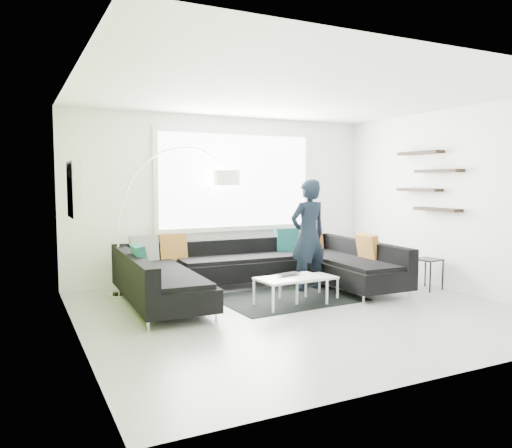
{
  "coord_description": "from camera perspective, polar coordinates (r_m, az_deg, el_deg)",
  "views": [
    {
      "loc": [
        -3.35,
        -5.55,
        1.7
      ],
      "look_at": [
        -0.18,
        0.9,
        1.07
      ],
      "focal_mm": 35.0,
      "sensor_mm": 36.0,
      "label": 1
    }
  ],
  "objects": [
    {
      "name": "arc_lamp",
      "position": [
        7.53,
        -15.53,
        0.34
      ],
      "size": [
        2.1,
        0.7,
        2.23
      ],
      "primitive_type": null,
      "rotation": [
        0.0,
        0.0,
        0.06
      ],
      "color": "white",
      "rests_on": "ground"
    },
    {
      "name": "ground",
      "position": [
        6.7,
        4.88,
        -9.74
      ],
      "size": [
        5.5,
        5.5,
        0.0
      ],
      "primitive_type": "plane",
      "color": "gray",
      "rests_on": "ground"
    },
    {
      "name": "laptop",
      "position": [
        6.92,
        4.01,
        -5.82
      ],
      "size": [
        0.48,
        0.41,
        0.03
      ],
      "primitive_type": "imported",
      "rotation": [
        0.0,
        0.0,
        0.23
      ],
      "color": "black",
      "rests_on": "coffee_table"
    },
    {
      "name": "person",
      "position": [
        7.73,
        5.98,
        -1.28
      ],
      "size": [
        0.7,
        0.51,
        1.72
      ],
      "primitive_type": "imported",
      "rotation": [
        0.0,
        0.0,
        3.22
      ],
      "color": "black",
      "rests_on": "ground"
    },
    {
      "name": "room_shell",
      "position": [
        6.68,
        4.36,
        5.9
      ],
      "size": [
        5.54,
        5.04,
        2.82
      ],
      "color": "white",
      "rests_on": "ground"
    },
    {
      "name": "coffee_table",
      "position": [
        7.06,
        5.06,
        -7.36
      ],
      "size": [
        1.24,
        0.79,
        0.39
      ],
      "primitive_type": "cube",
      "rotation": [
        0.0,
        0.0,
        0.08
      ],
      "color": "white",
      "rests_on": "ground"
    },
    {
      "name": "sectional_sofa",
      "position": [
        7.46,
        0.37,
        -5.28
      ],
      "size": [
        3.98,
        2.53,
        0.84
      ],
      "rotation": [
        0.0,
        0.0,
        -0.03
      ],
      "color": "black",
      "rests_on": "ground"
    },
    {
      "name": "rug",
      "position": [
        7.32,
        3.61,
        -8.42
      ],
      "size": [
        2.05,
        1.54,
        0.01
      ],
      "primitive_type": "cube",
      "rotation": [
        0.0,
        0.0,
        0.05
      ],
      "color": "black",
      "rests_on": "ground"
    },
    {
      "name": "side_table",
      "position": [
        8.27,
        19.03,
        -5.44
      ],
      "size": [
        0.41,
        0.41,
        0.49
      ],
      "primitive_type": "cube",
      "rotation": [
        0.0,
        0.0,
        0.16
      ],
      "color": "black",
      "rests_on": "ground"
    }
  ]
}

